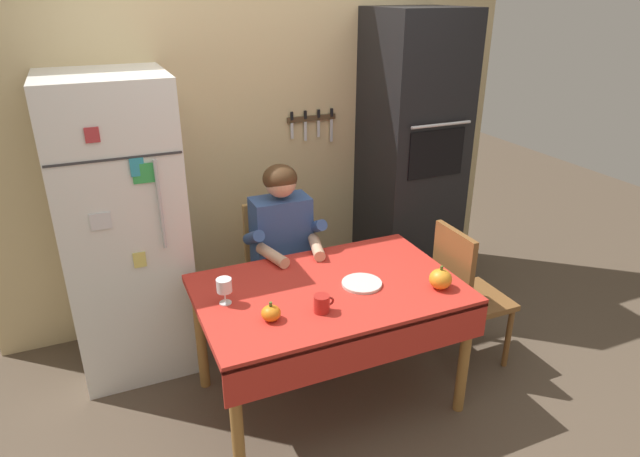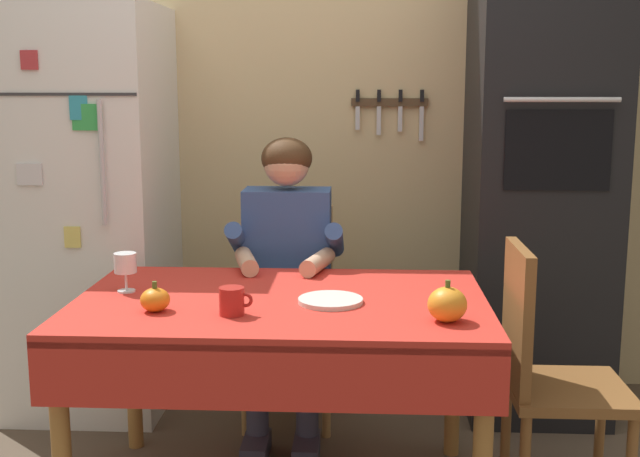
{
  "view_description": "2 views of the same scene",
  "coord_description": "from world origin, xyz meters",
  "px_view_note": "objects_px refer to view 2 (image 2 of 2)",
  "views": [
    {
      "loc": [
        -1.07,
        -2.24,
        2.21
      ],
      "look_at": [
        -0.01,
        0.2,
        1.04
      ],
      "focal_mm": 30.87,
      "sensor_mm": 36.0,
      "label": 1
    },
    {
      "loc": [
        0.27,
        -2.56,
        1.46
      ],
      "look_at": [
        0.13,
        0.23,
        0.96
      ],
      "focal_mm": 45.31,
      "sensor_mm": 36.0,
      "label": 2
    }
  ],
  "objects_px": {
    "refrigerator": "(89,210)",
    "pumpkin_large": "(447,304)",
    "pumpkin_medium": "(155,300)",
    "chair_behind_person": "(291,302)",
    "seated_person": "(286,262)",
    "wall_oven": "(540,179)",
    "wine_glass": "(125,264)",
    "dining_table": "(280,324)",
    "serving_tray": "(331,301)",
    "chair_right_side": "(545,368)",
    "coffee_mug": "(232,301)"
  },
  "relations": [
    {
      "from": "dining_table",
      "to": "refrigerator",
      "type": "bearing_deg",
      "value": 137.09
    },
    {
      "from": "wall_oven",
      "to": "dining_table",
      "type": "bearing_deg",
      "value": -138.69
    },
    {
      "from": "seated_person",
      "to": "dining_table",
      "type": "bearing_deg",
      "value": -86.54
    },
    {
      "from": "wall_oven",
      "to": "dining_table",
      "type": "xyz_separation_m",
      "value": [
        -1.05,
        -0.92,
        -0.39
      ]
    },
    {
      "from": "refrigerator",
      "to": "pumpkin_large",
      "type": "height_order",
      "value": "refrigerator"
    },
    {
      "from": "wall_oven",
      "to": "seated_person",
      "type": "height_order",
      "value": "wall_oven"
    },
    {
      "from": "coffee_mug",
      "to": "serving_tray",
      "type": "xyz_separation_m",
      "value": [
        0.3,
        0.16,
        -0.04
      ]
    },
    {
      "from": "chair_behind_person",
      "to": "dining_table",
      "type": "bearing_deg",
      "value": -87.37
    },
    {
      "from": "chair_right_side",
      "to": "serving_tray",
      "type": "relative_size",
      "value": 4.28
    },
    {
      "from": "dining_table",
      "to": "serving_tray",
      "type": "xyz_separation_m",
      "value": [
        0.17,
        -0.03,
        0.09
      ]
    },
    {
      "from": "wine_glass",
      "to": "pumpkin_medium",
      "type": "distance_m",
      "value": 0.3
    },
    {
      "from": "chair_behind_person",
      "to": "seated_person",
      "type": "xyz_separation_m",
      "value": [
        0.0,
        -0.19,
        0.23
      ]
    },
    {
      "from": "wall_oven",
      "to": "pumpkin_large",
      "type": "xyz_separation_m",
      "value": [
        -0.51,
        -1.15,
        -0.26
      ]
    },
    {
      "from": "pumpkin_large",
      "to": "pumpkin_medium",
      "type": "relative_size",
      "value": 1.33
    },
    {
      "from": "chair_behind_person",
      "to": "pumpkin_large",
      "type": "height_order",
      "value": "chair_behind_person"
    },
    {
      "from": "seated_person",
      "to": "refrigerator",
      "type": "bearing_deg",
      "value": 163.0
    },
    {
      "from": "wall_oven",
      "to": "chair_behind_person",
      "type": "relative_size",
      "value": 2.26
    },
    {
      "from": "chair_behind_person",
      "to": "refrigerator",
      "type": "bearing_deg",
      "value": 174.34
    },
    {
      "from": "chair_behind_person",
      "to": "chair_right_side",
      "type": "relative_size",
      "value": 1.0
    },
    {
      "from": "chair_behind_person",
      "to": "coffee_mug",
      "type": "height_order",
      "value": "chair_behind_person"
    },
    {
      "from": "pumpkin_medium",
      "to": "wall_oven",
      "type": "bearing_deg",
      "value": 36.96
    },
    {
      "from": "dining_table",
      "to": "chair_behind_person",
      "type": "xyz_separation_m",
      "value": [
        -0.04,
        0.79,
        -0.14
      ]
    },
    {
      "from": "chair_behind_person",
      "to": "pumpkin_medium",
      "type": "height_order",
      "value": "chair_behind_person"
    },
    {
      "from": "chair_right_side",
      "to": "coffee_mug",
      "type": "height_order",
      "value": "chair_right_side"
    },
    {
      "from": "serving_tray",
      "to": "pumpkin_medium",
      "type": "bearing_deg",
      "value": -166.87
    },
    {
      "from": "chair_right_side",
      "to": "wine_glass",
      "type": "relative_size",
      "value": 6.68
    },
    {
      "from": "seated_person",
      "to": "coffee_mug",
      "type": "relative_size",
      "value": 11.61
    },
    {
      "from": "seated_person",
      "to": "coffee_mug",
      "type": "bearing_deg",
      "value": -96.93
    },
    {
      "from": "wall_oven",
      "to": "seated_person",
      "type": "relative_size",
      "value": 1.69
    },
    {
      "from": "pumpkin_medium",
      "to": "dining_table",
      "type": "bearing_deg",
      "value": 22.27
    },
    {
      "from": "dining_table",
      "to": "chair_right_side",
      "type": "height_order",
      "value": "chair_right_side"
    },
    {
      "from": "wall_oven",
      "to": "seated_person",
      "type": "bearing_deg",
      "value": -163.64
    },
    {
      "from": "wall_oven",
      "to": "coffee_mug",
      "type": "distance_m",
      "value": 1.64
    },
    {
      "from": "refrigerator",
      "to": "chair_behind_person",
      "type": "relative_size",
      "value": 1.94
    },
    {
      "from": "chair_right_side",
      "to": "chair_behind_person",
      "type": "bearing_deg",
      "value": 140.22
    },
    {
      "from": "wall_oven",
      "to": "chair_behind_person",
      "type": "xyz_separation_m",
      "value": [
        -1.09,
        -0.13,
        -0.54
      ]
    },
    {
      "from": "dining_table",
      "to": "chair_behind_person",
      "type": "relative_size",
      "value": 1.51
    },
    {
      "from": "refrigerator",
      "to": "pumpkin_medium",
      "type": "relative_size",
      "value": 18.23
    },
    {
      "from": "refrigerator",
      "to": "seated_person",
      "type": "distance_m",
      "value": 0.97
    },
    {
      "from": "chair_behind_person",
      "to": "pumpkin_large",
      "type": "xyz_separation_m",
      "value": [
        0.57,
        -1.02,
        0.28
      ]
    },
    {
      "from": "refrigerator",
      "to": "wine_glass",
      "type": "height_order",
      "value": "refrigerator"
    },
    {
      "from": "chair_behind_person",
      "to": "serving_tray",
      "type": "relative_size",
      "value": 4.28
    },
    {
      "from": "chair_right_side",
      "to": "seated_person",
      "type": "bearing_deg",
      "value": 147.74
    },
    {
      "from": "dining_table",
      "to": "pumpkin_large",
      "type": "relative_size",
      "value": 10.7
    },
    {
      "from": "chair_right_side",
      "to": "coffee_mug",
      "type": "relative_size",
      "value": 8.67
    },
    {
      "from": "chair_right_side",
      "to": "serving_tray",
      "type": "distance_m",
      "value": 0.77
    },
    {
      "from": "pumpkin_medium",
      "to": "serving_tray",
      "type": "relative_size",
      "value": 0.45
    },
    {
      "from": "seated_person",
      "to": "serving_tray",
      "type": "distance_m",
      "value": 0.67
    },
    {
      "from": "pumpkin_large",
      "to": "pumpkin_medium",
      "type": "distance_m",
      "value": 0.93
    },
    {
      "from": "wall_oven",
      "to": "pumpkin_medium",
      "type": "bearing_deg",
      "value": -143.04
    }
  ]
}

